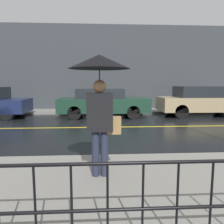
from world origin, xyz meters
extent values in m
plane|color=black|center=(0.00, 0.00, 0.00)|extent=(80.00, 80.00, 0.00)
cube|color=gray|center=(0.00, -5.20, 0.06)|extent=(28.00, 3.05, 0.12)
cube|color=gray|center=(0.00, 4.56, 0.06)|extent=(28.00, 1.77, 0.12)
cube|color=gold|center=(0.00, 0.00, 0.00)|extent=(25.20, 0.12, 0.01)
cube|color=#383D42|center=(0.00, 5.59, 2.65)|extent=(28.00, 0.30, 5.31)
cylinder|color=black|center=(0.00, -6.47, 0.97)|extent=(12.00, 0.04, 0.04)
cylinder|color=black|center=(0.00, -6.47, 0.50)|extent=(12.00, 0.04, 0.04)
cylinder|color=black|center=(-1.71, -6.47, 0.54)|extent=(0.02, 0.02, 0.85)
cylinder|color=black|center=(-1.37, -6.47, 0.54)|extent=(0.02, 0.02, 0.85)
cylinder|color=black|center=(-1.03, -6.47, 0.54)|extent=(0.02, 0.02, 0.85)
cylinder|color=black|center=(-0.69, -6.47, 0.54)|extent=(0.02, 0.02, 0.85)
cylinder|color=black|center=(-0.34, -6.47, 0.54)|extent=(0.02, 0.02, 0.85)
cylinder|color=black|center=(0.00, -6.47, 0.54)|extent=(0.02, 0.02, 0.85)
cylinder|color=#23283D|center=(-1.17, -4.79, 0.52)|extent=(0.13, 0.13, 0.80)
cylinder|color=#23283D|center=(-1.02, -4.79, 0.52)|extent=(0.13, 0.13, 0.80)
cube|color=black|center=(-1.09, -4.79, 1.24)|extent=(0.43, 0.26, 0.64)
sphere|color=#B28053|center=(-1.09, -4.79, 1.67)|extent=(0.22, 0.22, 0.22)
cylinder|color=#262628|center=(-1.09, -4.79, 1.60)|extent=(0.02, 0.02, 0.72)
cone|color=black|center=(-1.09, -4.79, 2.07)|extent=(1.02, 1.02, 0.23)
cube|color=#9E7A47|center=(-0.85, -4.79, 1.01)|extent=(0.24, 0.12, 0.30)
cylinder|color=black|center=(-5.42, 3.48, 0.33)|extent=(0.67, 0.22, 0.67)
cylinder|color=black|center=(-5.42, 1.91, 0.33)|extent=(0.67, 0.22, 0.67)
cube|color=#193828|center=(-0.86, 2.70, 0.63)|extent=(4.54, 1.83, 0.70)
cube|color=#1E2328|center=(-1.04, 2.70, 1.21)|extent=(2.36, 1.68, 0.47)
cylinder|color=black|center=(0.55, 3.50, 0.33)|extent=(0.65, 0.22, 0.65)
cylinder|color=black|center=(0.55, 1.89, 0.33)|extent=(0.65, 0.22, 0.65)
cylinder|color=black|center=(-2.27, 3.50, 0.33)|extent=(0.65, 0.22, 0.65)
cylinder|color=black|center=(-2.27, 1.89, 0.33)|extent=(0.65, 0.22, 0.65)
cube|color=tan|center=(4.33, 2.70, 0.65)|extent=(4.51, 1.75, 0.71)
cube|color=#1E2328|center=(4.15, 2.70, 1.28)|extent=(2.35, 1.61, 0.56)
cylinder|color=black|center=(5.73, 3.46, 0.34)|extent=(0.68, 0.22, 0.68)
cylinder|color=black|center=(2.93, 3.46, 0.34)|extent=(0.68, 0.22, 0.68)
cylinder|color=black|center=(2.93, 1.93, 0.34)|extent=(0.68, 0.22, 0.68)
camera|label=1|loc=(-1.10, -8.44, 1.72)|focal=35.00mm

